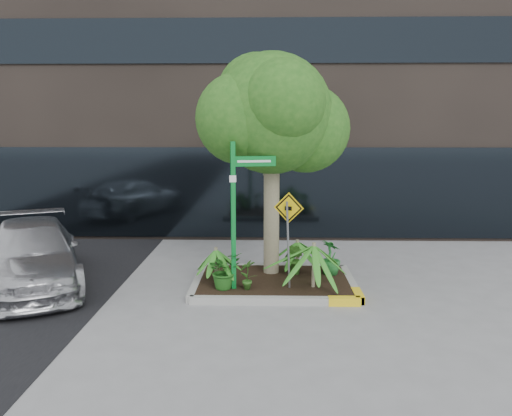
{
  "coord_description": "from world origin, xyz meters",
  "views": [
    {
      "loc": [
        0.05,
        -9.71,
        3.32
      ],
      "look_at": [
        -0.17,
        0.2,
        1.67
      ],
      "focal_mm": 35.0,
      "sensor_mm": 36.0,
      "label": 1
    }
  ],
  "objects_px": {
    "parked_car": "(32,254)",
    "street_sign_post": "(236,202)",
    "tree": "(272,114)",
    "cattle_sign": "(288,225)"
  },
  "relations": [
    {
      "from": "tree",
      "to": "cattle_sign",
      "type": "xyz_separation_m",
      "value": [
        0.32,
        -1.21,
        -2.11
      ]
    },
    {
      "from": "tree",
      "to": "parked_car",
      "type": "relative_size",
      "value": 1.08
    },
    {
      "from": "parked_car",
      "to": "cattle_sign",
      "type": "height_order",
      "value": "cattle_sign"
    },
    {
      "from": "parked_car",
      "to": "street_sign_post",
      "type": "xyz_separation_m",
      "value": [
        4.31,
        -0.52,
        1.21
      ]
    },
    {
      "from": "tree",
      "to": "parked_car",
      "type": "distance_m",
      "value": 5.81
    },
    {
      "from": "tree",
      "to": "parked_car",
      "type": "bearing_deg",
      "value": -173.8
    },
    {
      "from": "street_sign_post",
      "to": "cattle_sign",
      "type": "xyz_separation_m",
      "value": [
        1.01,
        -0.15,
        -0.42
      ]
    },
    {
      "from": "street_sign_post",
      "to": "cattle_sign",
      "type": "relative_size",
      "value": 1.58
    },
    {
      "from": "street_sign_post",
      "to": "cattle_sign",
      "type": "height_order",
      "value": "street_sign_post"
    },
    {
      "from": "parked_car",
      "to": "street_sign_post",
      "type": "distance_m",
      "value": 4.51
    }
  ]
}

